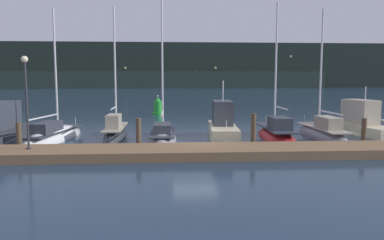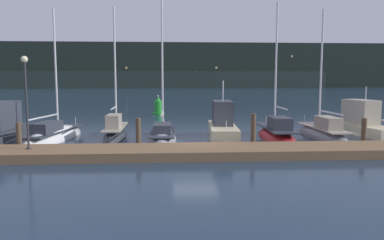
{
  "view_description": "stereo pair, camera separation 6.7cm",
  "coord_description": "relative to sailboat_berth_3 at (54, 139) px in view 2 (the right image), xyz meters",
  "views": [
    {
      "loc": [
        -1.54,
        -20.7,
        3.88
      ],
      "look_at": [
        0.0,
        2.97,
        1.2
      ],
      "focal_mm": 35.0,
      "sensor_mm": 36.0,
      "label": 1
    },
    {
      "loc": [
        -1.48,
        -20.7,
        3.88
      ],
      "look_at": [
        0.0,
        2.97,
        1.2
      ],
      "focal_mm": 35.0,
      "sensor_mm": 36.0,
      "label": 2
    }
  ],
  "objects": [
    {
      "name": "mooring_pile_4",
      "position": [
        18.02,
        -3.66,
        0.73
      ],
      "size": [
        0.28,
        0.28,
        1.66
      ],
      "primitive_type": "cylinder",
      "color": "#4C3D2D",
      "rests_on": "ground"
    },
    {
      "name": "channel_buoy",
      "position": [
        6.07,
        16.44,
        0.67
      ],
      "size": [
        1.31,
        1.31,
        2.04
      ],
      "color": "green",
      "rests_on": "ground"
    },
    {
      "name": "mooring_pile_1",
      "position": [
        -0.67,
        -3.66,
        0.68
      ],
      "size": [
        0.28,
        0.28,
        1.56
      ],
      "primitive_type": "cylinder",
      "color": "#4C3D2D",
      "rests_on": "ground"
    },
    {
      "name": "mooring_pile_3",
      "position": [
        11.79,
        -3.66,
        0.88
      ],
      "size": [
        0.28,
        0.28,
        1.95
      ],
      "primitive_type": "cylinder",
      "color": "#4C3D2D",
      "rests_on": "ground"
    },
    {
      "name": "sailboat_berth_5",
      "position": [
        6.8,
        0.04,
        0.01
      ],
      "size": [
        1.83,
        6.59,
        10.18
      ],
      "color": "gray",
      "rests_on": "ground"
    },
    {
      "name": "sailboat_berth_4",
      "position": [
        3.72,
        0.78,
        0.08
      ],
      "size": [
        1.39,
        5.85,
        9.16
      ],
      "color": "#2D3338",
      "rests_on": "ground"
    },
    {
      "name": "motorboat_berth_6",
      "position": [
        10.63,
        -0.05,
        0.33
      ],
      "size": [
        2.19,
        6.23,
        4.36
      ],
      "color": "beige",
      "rests_on": "ground"
    },
    {
      "name": "mooring_pile_2",
      "position": [
        5.56,
        -3.66,
        0.77
      ],
      "size": [
        0.28,
        0.28,
        1.74
      ],
      "primitive_type": "cylinder",
      "color": "#4C3D2D",
      "rests_on": "ground"
    },
    {
      "name": "sailboat_berth_3",
      "position": [
        0.0,
        0.0,
        0.0
      ],
      "size": [
        2.86,
        7.45,
        9.05
      ],
      "color": "white",
      "rests_on": "ground"
    },
    {
      "name": "sailboat_berth_8",
      "position": [
        17.11,
        -0.29,
        0.04
      ],
      "size": [
        1.66,
        6.8,
        9.04
      ],
      "color": "gray",
      "rests_on": "ground"
    },
    {
      "name": "hillside_backdrop",
      "position": [
        7.01,
        128.54,
        7.97
      ],
      "size": [
        240.0,
        23.0,
        17.47
      ],
      "color": "#1E2823",
      "rests_on": "ground"
    },
    {
      "name": "dock_lamppost",
      "position": [
        0.4,
        -5.28,
        3.3
      ],
      "size": [
        0.32,
        0.32,
        4.46
      ],
      "color": "#2D2D33",
      "rests_on": "dock"
    },
    {
      "name": "sailboat_berth_7",
      "position": [
        14.13,
        -0.11,
        0.07
      ],
      "size": [
        2.06,
        6.34,
        9.26
      ],
      "color": "red",
      "rests_on": "ground"
    },
    {
      "name": "dock",
      "position": [
        8.67,
        -5.31,
        0.13
      ],
      "size": [
        37.77,
        2.8,
        0.45
      ],
      "primitive_type": "cube",
      "color": "brown",
      "rests_on": "ground"
    },
    {
      "name": "motorboat_berth_9",
      "position": [
        20.59,
        1.11,
        0.34
      ],
      "size": [
        2.98,
        5.89,
        3.86
      ],
      "color": "beige",
      "rests_on": "ground"
    },
    {
      "name": "ground_plane",
      "position": [
        8.67,
        -2.88,
        -0.1
      ],
      "size": [
        400.0,
        400.0,
        0.0
      ],
      "primitive_type": "plane",
      "color": "#1E3347"
    }
  ]
}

